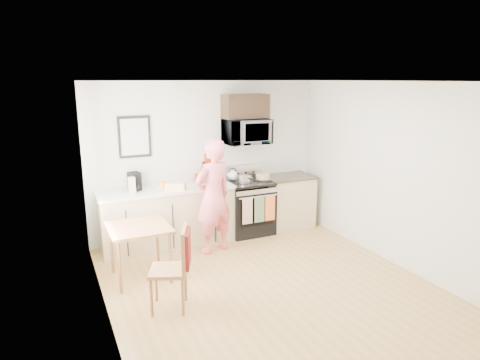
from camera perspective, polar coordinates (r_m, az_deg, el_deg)
name	(u,v)px	position (r m, az deg, el deg)	size (l,w,h in m)	color
floor	(271,288)	(5.69, 4.18, -14.17)	(4.60, 4.60, 0.00)	#A3803F
back_wall	(207,159)	(7.27, -4.40, 2.79)	(4.00, 0.04, 2.60)	silver
front_wall	(423,262)	(3.51, 23.25, -10.05)	(4.00, 0.04, 2.60)	silver
left_wall	(103,211)	(4.63, -17.85, -3.99)	(0.04, 4.60, 2.60)	silver
right_wall	(397,175)	(6.42, 20.25, 0.57)	(0.04, 4.60, 2.60)	silver
ceiling	(275,81)	(5.05, 4.69, 12.99)	(4.00, 4.60, 0.04)	silver
window	(95,172)	(5.34, -18.73, 1.00)	(0.06, 1.40, 1.50)	silver
cabinet_left	(168,218)	(6.97, -9.61, -5.05)	(2.10, 0.60, 0.90)	tan
countertop_left	(167,190)	(6.84, -9.76, -1.31)	(2.14, 0.64, 0.04)	silver
cabinet_right	(288,202)	(7.81, 6.38, -2.92)	(0.84, 0.60, 0.90)	tan
countertop_right	(288,177)	(7.69, 6.47, 0.44)	(0.88, 0.64, 0.04)	black
range	(249,208)	(7.43, 1.17, -3.81)	(0.76, 0.70, 1.16)	black
microwave	(246,132)	(7.24, 0.85, 6.47)	(0.76, 0.51, 0.42)	#B8B8BD
upper_cabinet	(245,106)	(7.24, 0.71, 9.81)	(0.76, 0.35, 0.40)	black
wall_art	(135,137)	(6.86, -13.88, 5.61)	(0.50, 0.04, 0.65)	black
wall_trivet	(210,159)	(7.27, -3.99, 2.80)	(0.20, 0.02, 0.20)	#AD200E
person	(213,197)	(6.51, -3.59, -2.23)	(0.64, 0.42, 1.76)	#E43E4D
dining_table	(139,232)	(5.85, -13.34, -6.80)	(0.78, 0.78, 0.73)	brown
chair	(180,258)	(5.01, -8.01, -10.20)	(0.58, 0.54, 0.98)	brown
knife_block	(204,175)	(7.14, -4.88, 0.64)	(0.11, 0.15, 0.24)	brown
utensil_crock	(198,174)	(7.07, -5.57, 0.75)	(0.13, 0.13, 0.38)	#AD200E
fruit_bowl	(162,186)	(6.83, -10.33, -0.80)	(0.25, 0.25, 0.11)	white
milk_carton	(132,185)	(6.66, -14.23, -0.67)	(0.09, 0.09, 0.24)	tan
coffee_maker	(135,182)	(6.81, -13.87, -0.25)	(0.20, 0.25, 0.28)	black
bread_bag	(176,186)	(6.72, -8.58, -0.86)	(0.30, 0.14, 0.11)	tan
cake	(263,177)	(7.39, 3.06, 0.38)	(0.29, 0.29, 0.10)	black
kettle	(233,175)	(7.36, -0.97, 0.70)	(0.17, 0.17, 0.21)	white
pot	(245,179)	(7.18, 0.69, 0.10)	(0.22, 0.37, 0.11)	#B8B8BD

